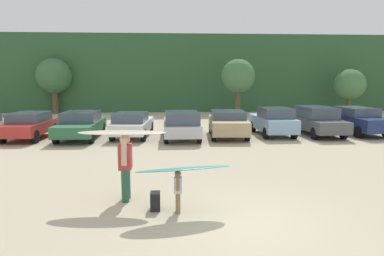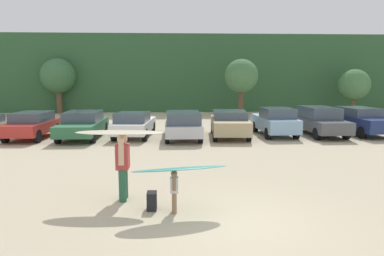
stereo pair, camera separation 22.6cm
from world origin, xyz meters
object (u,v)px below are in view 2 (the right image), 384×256
object	(u,v)px
parked_car_forest_green	(83,124)
parked_car_dark_gray	(319,120)
parked_car_tan	(230,123)
surfboard_cream	(119,132)
parked_car_red	(32,124)
parked_car_navy	(360,120)
person_adult	(123,163)
person_child	(174,189)
parked_car_white	(134,124)
parked_car_sky_blue	(275,121)
surfboard_teal	(180,169)
parked_car_silver	(183,124)
backpack_dropped	(152,201)

from	to	relation	value
parked_car_forest_green	parked_car_dark_gray	xyz separation A→B (m)	(13.23, 0.39, 0.08)
parked_car_tan	parked_car_forest_green	bearing A→B (deg)	93.23
parked_car_dark_gray	surfboard_cream	bearing A→B (deg)	136.16
parked_car_red	parked_car_navy	xyz separation A→B (m)	(18.43, 0.70, 0.05)
parked_car_forest_green	parked_car_tan	world-z (taller)	parked_car_forest_green
person_adult	person_child	distance (m)	1.74
parked_car_white	parked_car_sky_blue	world-z (taller)	parked_car_sky_blue
parked_car_sky_blue	parked_car_navy	size ratio (longest dim) A/B	0.85
parked_car_dark_gray	surfboard_teal	bearing A→B (deg)	143.87
parked_car_white	person_child	bearing A→B (deg)	-164.03
parked_car_tan	parked_car_sky_blue	size ratio (longest dim) A/B	1.03
person_adult	person_child	world-z (taller)	person_adult
person_adult	surfboard_teal	bearing A→B (deg)	143.95
parked_car_silver	surfboard_cream	bearing A→B (deg)	168.29
parked_car_sky_blue	surfboard_cream	world-z (taller)	surfboard_cream
parked_car_sky_blue	parked_car_tan	bearing A→B (deg)	96.46
parked_car_silver	parked_car_navy	world-z (taller)	parked_car_navy
parked_car_tan	parked_car_navy	xyz separation A→B (m)	(7.73, 0.75, 0.04)
parked_car_forest_green	parked_car_white	world-z (taller)	parked_car_forest_green
parked_car_white	parked_car_sky_blue	size ratio (longest dim) A/B	1.09
person_child	surfboard_teal	bearing A→B (deg)	138.70
parked_car_tan	backpack_dropped	xyz separation A→B (m)	(-3.64, -10.91, -0.55)
parked_car_forest_green	parked_car_silver	distance (m)	5.44
parked_car_sky_blue	person_adult	world-z (taller)	person_adult
parked_car_forest_green	parked_car_silver	size ratio (longest dim) A/B	1.01
surfboard_cream	surfboard_teal	distance (m)	2.06
parked_car_navy	surfboard_cream	distance (m)	16.41
parked_car_sky_blue	parked_car_dark_gray	size ratio (longest dim) A/B	0.87
person_adult	parked_car_tan	bearing A→B (deg)	-113.42
parked_car_sky_blue	parked_car_navy	distance (m)	5.09
parked_car_red	backpack_dropped	xyz separation A→B (m)	(7.07, -10.96, -0.54)
parked_car_red	parked_car_forest_green	distance (m)	2.70
surfboard_teal	surfboard_cream	bearing A→B (deg)	-46.44
parked_car_tan	surfboard_cream	xyz separation A→B (m)	(-4.52, -10.13, 1.08)
parked_car_white	parked_car_navy	world-z (taller)	parked_car_navy
person_child	parked_car_sky_blue	bearing A→B (deg)	-116.19
parked_car_silver	surfboard_cream	world-z (taller)	surfboard_cream
surfboard_cream	backpack_dropped	bearing A→B (deg)	142.20
parked_car_tan	parked_car_navy	distance (m)	7.76
parked_car_navy	parked_car_dark_gray	bearing A→B (deg)	91.38
parked_car_red	surfboard_teal	xyz separation A→B (m)	(7.77, -11.28, 0.36)
parked_car_white	surfboard_teal	bearing A→B (deg)	-163.45
parked_car_forest_green	parked_car_sky_blue	world-z (taller)	parked_car_sky_blue
person_child	parked_car_navy	bearing A→B (deg)	-132.02
parked_car_sky_blue	parked_car_dark_gray	world-z (taller)	parked_car_dark_gray
parked_car_dark_gray	person_adult	xyz separation A→B (m)	(-9.67, -10.59, 0.18)
parked_car_navy	person_child	bearing A→B (deg)	132.59
parked_car_tan	parked_car_sky_blue	bearing A→B (deg)	-78.07
surfboard_teal	backpack_dropped	distance (m)	1.19
parked_car_red	backpack_dropped	world-z (taller)	parked_car_red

